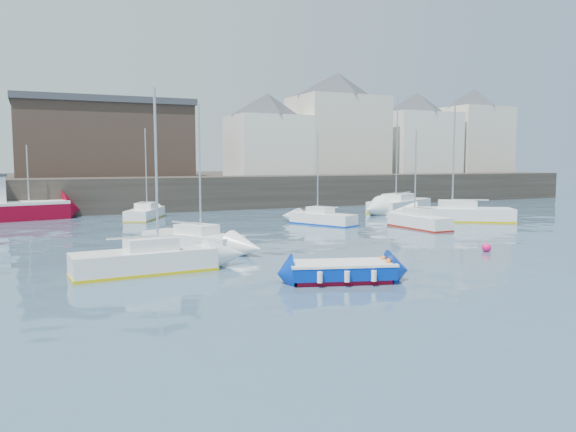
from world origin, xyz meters
name	(u,v)px	position (x,y,z in m)	size (l,w,h in m)	color
water	(429,289)	(0.00, 0.00, 0.00)	(220.00, 220.00, 0.00)	#2D4760
quay_wall	(184,193)	(0.00, 35.00, 1.50)	(90.00, 5.00, 3.00)	#28231E
land_strip	(147,186)	(0.00, 53.00, 1.40)	(90.00, 32.00, 2.80)	#28231E
bldg_east_a	(337,123)	(20.00, 42.00, 8.81)	(13.36, 13.36, 11.80)	beige
bldg_east_b	(417,133)	(31.00, 41.50, 7.87)	(11.88, 11.88, 9.95)	white
bldg_east_c	(473,131)	(40.00, 41.50, 8.37)	(11.14, 11.14, 10.95)	beige
bldg_east_d	(267,134)	(11.00, 41.50, 7.36)	(11.14, 11.14, 8.95)	white
warehouse	(103,139)	(-6.00, 43.00, 6.62)	(16.40, 10.40, 7.60)	#3D2D26
blue_dinghy	(341,271)	(-2.24, 2.30, 0.42)	(4.25, 2.76, 0.75)	maroon
fishing_boat	(2,206)	(-14.77, 31.45, 1.10)	(9.02, 4.75, 5.68)	maroon
sailboat_a	(145,260)	(-8.61, 6.99, 0.52)	(5.80, 2.19, 7.40)	white
sailboat_b	(193,240)	(-5.29, 12.02, 0.47)	(4.44, 5.78, 7.27)	white
sailboat_c	(419,221)	(10.70, 14.45, 0.49)	(1.75, 4.97, 6.47)	white
sailboat_d	(461,214)	(16.28, 16.66, 0.57)	(7.46, 5.77, 9.32)	white
sailboat_f	(323,218)	(5.92, 19.09, 0.45)	(3.53, 5.14, 6.42)	white
sailboat_g	(399,205)	(17.10, 25.51, 0.57)	(8.17, 6.01, 10.03)	white
sailboat_h	(145,213)	(-4.76, 28.21, 0.45)	(3.99, 5.62, 6.98)	white
buoy_near	(128,272)	(-9.21, 7.51, 0.00)	(0.40, 0.40, 0.40)	#FF1063
buoy_mid	(486,252)	(7.80, 5.31, 0.00)	(0.45, 0.45, 0.45)	#FF1063
buoy_far	(166,245)	(-6.27, 14.01, 0.00)	(0.40, 0.40, 0.40)	#FF1063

